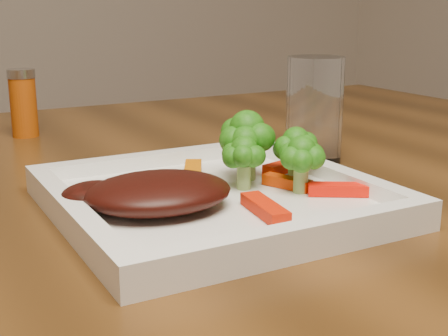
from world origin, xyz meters
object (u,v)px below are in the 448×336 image
drinking_glass (314,110)px  steak (159,192)px  plate (214,203)px  spice_shaker (23,103)px

drinking_glass → steak: bearing=-155.3°
steak → drinking_glass: size_ratio=1.02×
plate → drinking_glass: (0.18, 0.10, 0.05)m
plate → steak: bearing=-170.6°
plate → spice_shaker: size_ratio=2.93×
spice_shaker → drinking_glass: drinking_glass is taller
steak → spice_shaker: spice_shaker is taller
spice_shaker → drinking_glass: (0.26, -0.30, 0.01)m
plate → drinking_glass: bearing=28.9°
steak → drinking_glass: 0.27m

